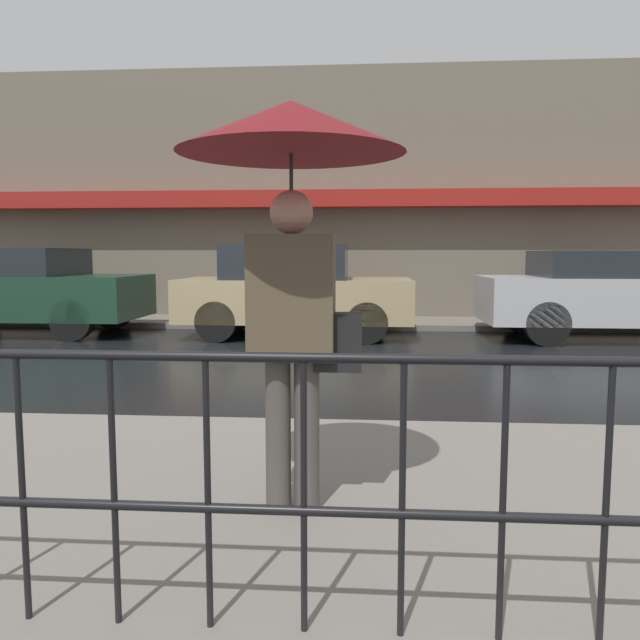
{
  "coord_description": "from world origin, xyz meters",
  "views": [
    {
      "loc": [
        1.93,
        -8.38,
        1.46
      ],
      "look_at": [
        1.48,
        -2.39,
        0.82
      ],
      "focal_mm": 35.0,
      "sensor_mm": 36.0,
      "label": 1
    }
  ],
  "objects_px": {
    "car_dark_green": "(19,290)",
    "pedestrian": "(292,180)",
    "car_tan": "(294,291)",
    "car_silver": "(617,293)"
  },
  "relations": [
    {
      "from": "car_dark_green",
      "to": "car_tan",
      "type": "xyz_separation_m",
      "value": [
        5.02,
        0.0,
        0.01
      ]
    },
    {
      "from": "car_dark_green",
      "to": "car_tan",
      "type": "distance_m",
      "value": 5.02
    },
    {
      "from": "car_dark_green",
      "to": "car_silver",
      "type": "relative_size",
      "value": 0.96
    },
    {
      "from": "pedestrian",
      "to": "car_tan",
      "type": "height_order",
      "value": "pedestrian"
    },
    {
      "from": "pedestrian",
      "to": "car_dark_green",
      "type": "height_order",
      "value": "pedestrian"
    },
    {
      "from": "car_dark_green",
      "to": "pedestrian",
      "type": "bearing_deg",
      "value": -52.4
    },
    {
      "from": "pedestrian",
      "to": "car_silver",
      "type": "bearing_deg",
      "value": 59.17
    },
    {
      "from": "car_silver",
      "to": "car_dark_green",
      "type": "bearing_deg",
      "value": 180.0
    },
    {
      "from": "car_tan",
      "to": "car_silver",
      "type": "xyz_separation_m",
      "value": [
        5.5,
        -0.0,
        -0.02
      ]
    },
    {
      "from": "pedestrian",
      "to": "car_silver",
      "type": "distance_m",
      "value": 9.02
    }
  ]
}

